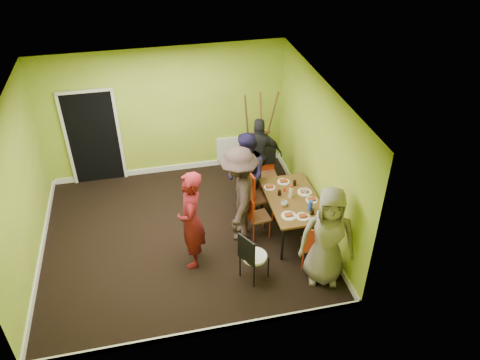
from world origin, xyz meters
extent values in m
plane|color=black|center=(0.00, 0.00, 0.00)|extent=(5.00, 5.00, 0.00)
cube|color=#90A92B|center=(0.00, 2.25, 1.40)|extent=(5.00, 0.04, 2.80)
cube|color=#90A92B|center=(0.00, -2.25, 1.40)|extent=(5.00, 0.04, 2.80)
cube|color=#90A92B|center=(-2.50, 0.00, 1.40)|extent=(0.04, 4.50, 2.80)
cube|color=#90A92B|center=(2.50, 0.00, 1.40)|extent=(0.04, 4.50, 2.80)
cube|color=white|center=(0.00, 0.00, 2.80)|extent=(5.00, 4.50, 0.04)
cube|color=black|center=(-1.50, 2.22, 1.02)|extent=(1.00, 0.05, 2.04)
cube|color=white|center=(1.30, 2.22, 0.40)|extent=(0.50, 0.04, 0.55)
cylinder|color=black|center=(1.60, -0.99, 0.35)|extent=(0.04, 0.04, 0.71)
cylinder|color=black|center=(2.38, -0.99, 0.35)|extent=(0.04, 0.04, 0.71)
cylinder|color=black|center=(1.60, 0.39, 0.35)|extent=(0.04, 0.04, 0.71)
cylinder|color=black|center=(2.38, 0.39, 0.35)|extent=(0.04, 0.04, 0.71)
cube|color=brown|center=(1.99, -0.30, 0.73)|extent=(0.90, 1.50, 0.04)
cylinder|color=#EA3D16|center=(1.31, 0.39, 0.25)|extent=(0.03, 0.03, 0.50)
cylinder|color=#EA3D16|center=(1.37, 0.01, 0.25)|extent=(0.03, 0.03, 0.50)
cylinder|color=#EA3D16|center=(1.68, 0.44, 0.25)|extent=(0.03, 0.03, 0.50)
cylinder|color=#EA3D16|center=(1.74, 0.07, 0.25)|extent=(0.03, 0.03, 0.50)
cube|color=brown|center=(1.52, 0.23, 0.50)|extent=(0.51, 0.51, 0.04)
cube|color=#EA3D16|center=(1.32, 0.20, 0.80)|extent=(0.10, 0.42, 0.56)
cylinder|color=#EA3D16|center=(1.20, -0.12, 0.20)|extent=(0.02, 0.02, 0.41)
cylinder|color=#EA3D16|center=(1.24, -0.43, 0.20)|extent=(0.02, 0.02, 0.41)
cylinder|color=#EA3D16|center=(1.51, -0.09, 0.20)|extent=(0.02, 0.02, 0.41)
cylinder|color=#EA3D16|center=(1.54, -0.39, 0.20)|extent=(0.02, 0.02, 0.41)
cube|color=brown|center=(1.37, -0.26, 0.41)|extent=(0.41, 0.41, 0.04)
cube|color=#EA3D16|center=(1.20, -0.28, 0.65)|extent=(0.07, 0.35, 0.45)
cylinder|color=#EA3D16|center=(2.03, 1.10, 0.22)|extent=(0.03, 0.03, 0.44)
cylinder|color=#EA3D16|center=(1.69, 1.13, 0.22)|extent=(0.03, 0.03, 0.44)
cylinder|color=#EA3D16|center=(2.00, 0.77, 0.22)|extent=(0.03, 0.03, 0.44)
cylinder|color=#EA3D16|center=(1.67, 0.79, 0.22)|extent=(0.03, 0.03, 0.44)
cube|color=brown|center=(1.85, 0.95, 0.44)|extent=(0.42, 0.42, 0.04)
cube|color=#EA3D16|center=(1.86, 1.14, 0.71)|extent=(0.38, 0.05, 0.49)
cylinder|color=#EA3D16|center=(1.86, -1.30, 0.21)|extent=(0.02, 0.02, 0.42)
cylinder|color=#EA3D16|center=(2.17, -1.38, 0.21)|extent=(0.02, 0.02, 0.42)
cylinder|color=#EA3D16|center=(1.95, -0.99, 0.21)|extent=(0.02, 0.02, 0.42)
cylinder|color=#EA3D16|center=(2.25, -1.07, 0.21)|extent=(0.02, 0.02, 0.42)
cube|color=brown|center=(2.06, -1.19, 0.42)|extent=(0.46, 0.46, 0.04)
cube|color=#EA3D16|center=(2.01, -1.36, 0.67)|extent=(0.35, 0.12, 0.47)
cylinder|color=black|center=(0.81, -1.20, 0.22)|extent=(0.03, 0.03, 0.44)
cylinder|color=black|center=(0.98, -1.49, 0.22)|extent=(0.03, 0.03, 0.44)
cylinder|color=black|center=(1.10, -1.04, 0.22)|extent=(0.03, 0.03, 0.44)
cylinder|color=black|center=(1.26, -1.32, 0.22)|extent=(0.03, 0.03, 0.44)
cylinder|color=white|center=(1.04, -1.26, 0.45)|extent=(0.41, 0.41, 0.05)
cube|color=black|center=(0.88, -1.36, 0.70)|extent=(0.21, 0.33, 0.49)
cylinder|color=brown|center=(1.70, 2.02, 0.92)|extent=(0.26, 0.43, 1.85)
cylinder|color=brown|center=(2.18, 2.02, 0.92)|extent=(0.26, 0.43, 1.85)
cylinder|color=brown|center=(1.94, 1.75, 0.92)|extent=(0.04, 0.42, 1.80)
cube|color=brown|center=(1.94, 1.96, 0.86)|extent=(0.50, 0.04, 0.04)
cylinder|color=white|center=(1.66, 0.12, 0.76)|extent=(0.21, 0.21, 0.01)
cylinder|color=white|center=(1.76, -0.75, 0.76)|extent=(0.26, 0.26, 0.01)
cylinder|color=white|center=(1.97, 0.23, 0.76)|extent=(0.23, 0.23, 0.01)
cylinder|color=white|center=(1.99, -0.83, 0.76)|extent=(0.24, 0.24, 0.01)
cylinder|color=white|center=(2.25, -0.17, 0.76)|extent=(0.27, 0.27, 0.01)
cylinder|color=white|center=(2.29, -0.42, 0.76)|extent=(0.22, 0.22, 0.01)
cylinder|color=white|center=(1.95, -0.25, 0.86)|extent=(0.07, 0.07, 0.23)
cylinder|color=blue|center=(2.16, -0.68, 0.85)|extent=(0.07, 0.07, 0.20)
cylinder|color=#EA3D16|center=(1.90, -0.05, 0.79)|extent=(0.04, 0.04, 0.08)
cylinder|color=black|center=(1.78, -0.14, 0.80)|extent=(0.06, 0.06, 0.09)
cylinder|color=black|center=(2.14, 0.09, 0.80)|extent=(0.06, 0.06, 0.11)
cylinder|color=black|center=(2.16, -0.79, 0.80)|extent=(0.07, 0.07, 0.11)
imported|color=white|center=(1.77, -0.46, 0.80)|extent=(0.12, 0.12, 0.09)
imported|color=white|center=(2.24, -0.19, 0.80)|extent=(0.10, 0.10, 0.09)
imported|color=maroon|center=(0.11, -0.69, 0.90)|extent=(0.53, 0.72, 1.81)
imported|color=#171432|center=(1.32, 0.51, 0.84)|extent=(0.73, 0.89, 1.67)
imported|color=#312320|center=(1.02, -0.19, 0.92)|extent=(0.98, 1.33, 1.83)
imported|color=black|center=(1.76, 1.23, 0.79)|extent=(0.99, 0.59, 1.58)
imported|color=gray|center=(2.14, -1.53, 0.89)|extent=(1.00, 0.80, 1.78)
camera|label=1|loc=(-0.39, -6.58, 5.79)|focal=35.00mm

